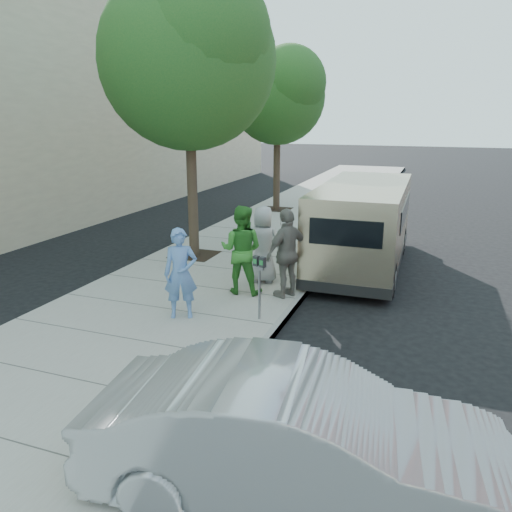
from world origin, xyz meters
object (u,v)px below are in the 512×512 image
at_px(van, 363,224).
at_px(person_striped_polo, 287,253).
at_px(person_green_shirt, 241,250).
at_px(person_gray_shirt, 263,244).
at_px(tree_near, 189,53).
at_px(person_officer, 181,273).
at_px(tree_far, 279,92).
at_px(parking_meter, 259,274).
at_px(sedan, 298,440).

bearing_deg(van, person_striped_polo, -110.34).
relative_size(person_green_shirt, person_gray_shirt, 1.08).
height_order(tree_near, van, tree_near).
bearing_deg(person_officer, person_striped_polo, 23.19).
xyz_separation_m(person_officer, person_gray_shirt, (0.77, 2.62, 0.02)).
bearing_deg(person_officer, tree_far, 73.28).
bearing_deg(tree_near, person_green_shirt, -45.56).
bearing_deg(tree_near, person_officer, -66.55).
bearing_deg(person_gray_shirt, person_officer, 67.06).
distance_m(tree_near, parking_meter, 6.69).
xyz_separation_m(van, person_striped_polo, (-1.13, -3.23, -0.08)).
xyz_separation_m(van, sedan, (0.70, -8.87, -0.46)).
distance_m(tree_far, person_officer, 12.50).
distance_m(tree_near, van, 6.35).
distance_m(tree_near, person_officer, 6.38).
bearing_deg(van, tree_near, -169.71).
bearing_deg(tree_far, person_gray_shirt, -74.25).
bearing_deg(van, tree_far, 123.22).
bearing_deg(parking_meter, tree_far, 124.78).
bearing_deg(parking_meter, person_officer, -145.98).
relative_size(van, person_gray_shirt, 3.39).
height_order(tree_far, person_officer, tree_far).
xyz_separation_m(tree_far, person_officer, (1.80, -11.76, -3.84)).
bearing_deg(parking_meter, sedan, -46.46).
distance_m(tree_far, person_gray_shirt, 10.23).
height_order(person_officer, person_striped_polo, person_striped_polo).
bearing_deg(person_gray_shirt, van, -135.42).
xyz_separation_m(tree_near, person_striped_polo, (3.42, -2.32, -4.41)).
height_order(parking_meter, person_gray_shirt, person_gray_shirt).
height_order(tree_near, person_green_shirt, tree_near).
xyz_separation_m(van, person_green_shirt, (-2.16, -3.34, -0.07)).
bearing_deg(person_officer, sedan, -73.28).
relative_size(tree_far, person_striped_polo, 3.30).
bearing_deg(tree_near, parking_meter, -48.72).
bearing_deg(person_striped_polo, person_officer, -10.93).
relative_size(parking_meter, sedan, 0.28).
bearing_deg(parking_meter, person_striped_polo, 103.41).
bearing_deg(person_striped_polo, sedan, 48.41).
distance_m(van, sedan, 8.91).
xyz_separation_m(parking_meter, sedan, (1.96, -4.21, -0.33)).
bearing_deg(person_green_shirt, person_striped_polo, -179.27).
bearing_deg(person_gray_shirt, person_green_shirt, 71.71).
distance_m(tree_near, person_gray_shirt, 5.39).
bearing_deg(sedan, tree_far, 11.58).
xyz_separation_m(person_gray_shirt, person_striped_polo, (0.84, -0.79, 0.06)).
height_order(tree_near, person_officer, tree_near).
distance_m(van, person_gray_shirt, 3.15).
relative_size(tree_near, parking_meter, 5.87).
relative_size(tree_near, person_green_shirt, 3.79).
bearing_deg(sedan, person_green_shirt, 20.30).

